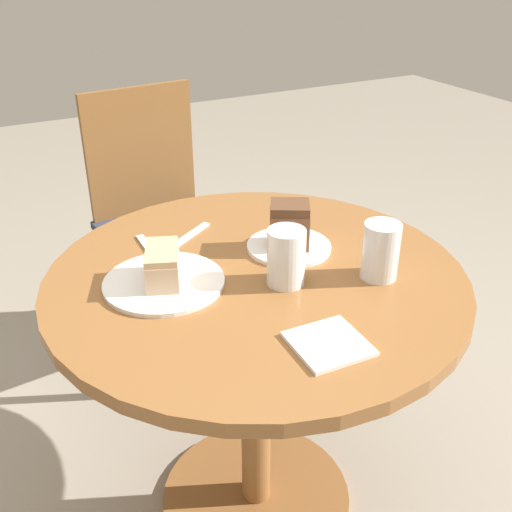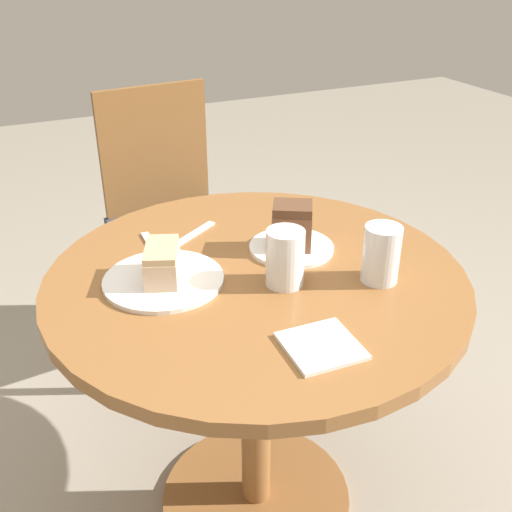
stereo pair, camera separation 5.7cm
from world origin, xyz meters
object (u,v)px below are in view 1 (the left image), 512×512
(chair, at_px, (162,221))
(glass_lemonade, at_px, (380,254))
(cake_slice_near, at_px, (163,265))
(cake_slice_far, at_px, (289,225))
(plate_far, at_px, (289,247))
(plate_near, at_px, (164,282))
(glass_water, at_px, (286,260))

(chair, bearing_deg, glass_lemonade, -85.91)
(cake_slice_near, distance_m, cake_slice_far, 0.31)
(plate_far, xyz_separation_m, cake_slice_far, (0.00, 0.00, 0.06))
(plate_near, distance_m, cake_slice_far, 0.31)
(cake_slice_near, height_order, glass_water, glass_water)
(glass_lemonade, bearing_deg, plate_near, 156.33)
(plate_far, bearing_deg, cake_slice_far, 0.00)
(plate_near, distance_m, cake_slice_near, 0.04)
(plate_far, bearing_deg, glass_water, -123.18)
(plate_near, height_order, glass_lemonade, glass_lemonade)
(plate_near, relative_size, glass_water, 2.08)
(plate_far, xyz_separation_m, glass_lemonade, (0.10, -0.20, 0.05))
(cake_slice_near, bearing_deg, plate_near, 14.04)
(cake_slice_near, height_order, glass_lemonade, glass_lemonade)
(plate_far, distance_m, glass_lemonade, 0.23)
(cake_slice_far, xyz_separation_m, glass_lemonade, (0.10, -0.20, -0.01))
(plate_far, bearing_deg, cake_slice_near, -176.88)
(chair, bearing_deg, glass_water, -97.32)
(cake_slice_near, bearing_deg, plate_far, 3.12)
(cake_slice_near, bearing_deg, cake_slice_far, 3.12)
(cake_slice_far, bearing_deg, glass_lemonade, -62.59)
(chair, distance_m, cake_slice_far, 0.79)
(chair, distance_m, plate_near, 0.82)
(chair, relative_size, cake_slice_far, 7.99)
(plate_near, xyz_separation_m, cake_slice_near, (-0.00, -0.00, 0.04))
(cake_slice_far, relative_size, glass_lemonade, 0.93)
(cake_slice_near, bearing_deg, glass_water, -26.13)
(plate_near, distance_m, glass_lemonade, 0.45)
(plate_far, distance_m, cake_slice_far, 0.06)
(plate_near, xyz_separation_m, glass_lemonade, (0.41, -0.18, 0.05))
(plate_far, distance_m, glass_water, 0.16)
(plate_near, height_order, cake_slice_near, cake_slice_near)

